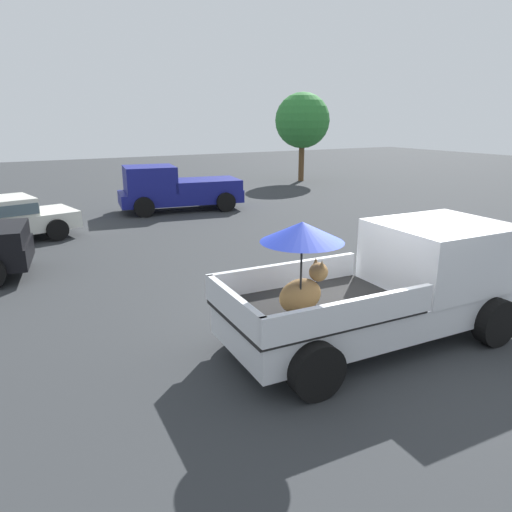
# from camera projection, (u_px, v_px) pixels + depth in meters

# --- Properties ---
(ground_plane) EXTENTS (80.00, 80.00, 0.00)m
(ground_plane) POSITION_uv_depth(u_px,v_px,m) (370.00, 341.00, 8.00)
(ground_plane) COLOR #2D3033
(pickup_truck_main) EXTENTS (5.14, 2.47, 2.26)m
(pickup_truck_main) POSITION_uv_depth(u_px,v_px,m) (395.00, 284.00, 7.90)
(pickup_truck_main) COLOR black
(pickup_truck_main) RESTS_ON ground
(pickup_truck_red) EXTENTS (5.03, 2.78, 1.80)m
(pickup_truck_red) POSITION_uv_depth(u_px,v_px,m) (175.00, 189.00, 19.00)
(pickup_truck_red) COLOR black
(pickup_truck_red) RESTS_ON ground
(tree_by_lot) EXTENTS (3.11, 3.11, 5.00)m
(tree_by_lot) POSITION_uv_depth(u_px,v_px,m) (302.00, 121.00, 27.12)
(tree_by_lot) COLOR brown
(tree_by_lot) RESTS_ON ground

